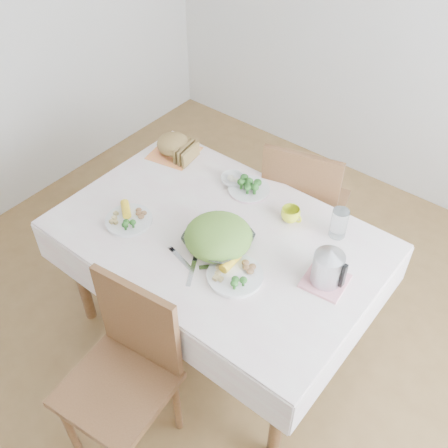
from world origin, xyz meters
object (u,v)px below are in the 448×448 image
Objects in this scene: chair_far at (305,206)px; salad_bowl at (218,241)px; electric_kettle at (329,263)px; dinner_plate_left at (129,220)px; dinner_plate_right at (235,276)px; chair_near at (116,388)px; dining_table at (219,286)px; yellow_mug at (290,214)px.

salad_bowl is at bearing 74.37° from chair_far.
electric_kettle is (0.48, -0.67, 0.42)m from chair_far.
electric_kettle reaches higher than chair_far.
dinner_plate_left is 0.61m from dinner_plate_right.
electric_kettle is (0.49, 0.81, 0.42)m from chair_near.
electric_kettle is at bearing 5.77° from dining_table.
chair_near is 5.17× the size of electric_kettle.
salad_bowl is 1.18× the size of dinner_plate_right.
chair_far is at bearing 89.62° from salad_bowl.
electric_kettle reaches higher than dinner_plate_left.
salad_bowl reaches higher than dinner_plate_right.
chair_near reaches higher than yellow_mug.
dinner_plate_right is at bearing -29.92° from salad_bowl.
chair_near reaches higher than dinner_plate_right.
salad_bowl is (-0.01, -0.79, 0.33)m from chair_far.
dinner_plate_right reaches higher than dining_table.
dinner_plate_left is at bearing 173.25° from electric_kettle.
chair_far reaches higher than dinner_plate_right.
dinner_plate_right is at bearing -167.86° from electric_kettle.
dinner_plate_left is at bearing -151.99° from dining_table.
dinner_plate_left is at bearing -140.57° from yellow_mug.
dinner_plate_right is (0.17, -0.89, 0.31)m from chair_far.
salad_bowl is (0.05, -0.06, 0.42)m from dining_table.
dining_table is 0.55m from yellow_mug.
dining_table is 0.73m from chair_far.
dining_table is 0.75m from electric_kettle.
electric_kettle is at bearing 110.62° from chair_far.
chair_far is 3.91× the size of dinner_plate_right.
chair_near is 10.07× the size of yellow_mug.
chair_far is 1.07m from dinner_plate_left.
electric_kettle reaches higher than dining_table.
electric_kettle reaches higher than chair_near.
yellow_mug reaches higher than dining_table.
chair_near is at bearing -98.45° from yellow_mug.
chair_far is 0.95m from dinner_plate_right.
salad_bowl is at bearing 17.68° from dinner_plate_left.
chair_far is at bearing 109.26° from yellow_mug.
chair_near reaches higher than dinner_plate_left.
yellow_mug is (0.15, -0.44, 0.33)m from chair_far.
yellow_mug is at bearing 74.63° from chair_near.
electric_kettle is (0.49, 0.12, 0.09)m from salad_bowl.
dining_table is 6.19× the size of dinner_plate_left.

